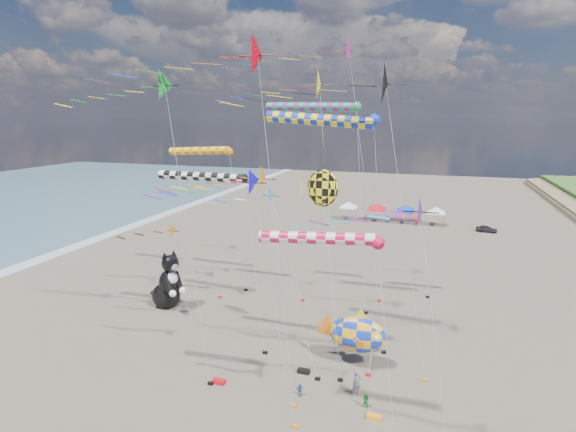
% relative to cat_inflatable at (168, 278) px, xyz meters
% --- Properties ---
extents(delta_kite_0, '(9.97, 1.99, 11.57)m').
position_rel_cat_inflatable_xyz_m(delta_kite_0, '(8.13, 5.33, 7.29)').
color(delta_kite_0, '#1CA0D1').
rests_on(delta_kite_0, ground).
extents(delta_kite_1, '(10.62, 2.59, 22.04)m').
position_rel_cat_inflatable_xyz_m(delta_kite_1, '(14.28, -2.07, 17.55)').
color(delta_kite_1, yellow).
rests_on(delta_kite_1, ground).
extents(delta_kite_2, '(8.26, 1.78, 15.15)m').
position_rel_cat_inflatable_xyz_m(delta_kite_2, '(22.40, -15.00, 10.95)').
color(delta_kite_2, '#5A18A2').
rests_on(delta_kite_2, ground).
extents(delta_kite_3, '(15.44, 2.80, 25.76)m').
position_rel_cat_inflatable_xyz_m(delta_kite_3, '(15.31, 7.62, 21.13)').
color(delta_kite_3, '#F50BA7').
rests_on(delta_kite_3, ground).
extents(delta_kite_4, '(11.65, 2.03, 15.38)m').
position_rel_cat_inflatable_xyz_m(delta_kite_4, '(11.86, -7.73, 11.07)').
color(delta_kite_4, orange).
rests_on(delta_kite_4, ground).
extents(delta_kite_5, '(11.16, 2.13, 21.35)m').
position_rel_cat_inflatable_xyz_m(delta_kite_5, '(5.83, -10.57, 16.99)').
color(delta_kite_5, '#168A2B').
rests_on(delta_kite_5, ground).
extents(delta_kite_6, '(9.35, 1.66, 15.57)m').
position_rel_cat_inflatable_xyz_m(delta_kite_6, '(12.94, -13.04, 11.35)').
color(delta_kite_6, '#1007DE').
rests_on(delta_kite_6, ground).
extents(delta_kite_7, '(10.74, 1.56, 7.81)m').
position_rel_cat_inflatable_xyz_m(delta_kite_7, '(-2.04, 3.46, 3.64)').
color(delta_kite_7, orange).
rests_on(delta_kite_7, ground).
extents(delta_kite_8, '(14.20, 2.50, 23.03)m').
position_rel_cat_inflatable_xyz_m(delta_kite_8, '(11.85, -11.14, 18.52)').
color(delta_kite_8, red).
rests_on(delta_kite_8, ground).
extents(delta_kite_9, '(15.15, 3.08, 21.99)m').
position_rel_cat_inflatable_xyz_m(delta_kite_9, '(19.91, -5.56, 17.28)').
color(delta_kite_9, black).
rests_on(delta_kite_9, ground).
extents(windsock_0, '(8.50, 0.84, 15.24)m').
position_rel_cat_inflatable_xyz_m(windsock_0, '(1.02, 6.13, 11.81)').
color(windsock_0, orange).
rests_on(windsock_0, ground).
extents(windsock_1, '(9.92, 0.84, 19.55)m').
position_rel_cat_inflatable_xyz_m(windsock_1, '(13.43, 4.31, 16.12)').
color(windsock_1, '#1B954F').
rests_on(windsock_1, ground).
extents(windsock_2, '(8.76, 0.69, 14.21)m').
position_rel_cat_inflatable_xyz_m(windsock_2, '(7.46, -5.48, 10.83)').
color(windsock_2, black).
rests_on(windsock_2, ground).
extents(windsock_3, '(7.07, 0.72, 8.59)m').
position_rel_cat_inflatable_xyz_m(windsock_3, '(20.30, 10.12, 5.23)').
color(windsock_3, red).
rests_on(windsock_3, ground).
extents(windsock_4, '(9.83, 0.91, 18.52)m').
position_rel_cat_inflatable_xyz_m(windsock_4, '(15.93, -2.55, 15.06)').
color(windsock_4, '#122CB6').
rests_on(windsock_4, ground).
extents(windsock_5, '(8.07, 0.70, 12.37)m').
position_rel_cat_inflatable_xyz_m(windsock_5, '(18.51, -13.19, 8.99)').
color(windsock_5, '#D20E41').
rests_on(windsock_5, ground).
extents(angelfish_kite, '(3.74, 3.02, 14.74)m').
position_rel_cat_inflatable_xyz_m(angelfish_kite, '(16.32, -5.38, 10.37)').
color(angelfish_kite, yellow).
rests_on(angelfish_kite, ground).
extents(cat_inflatable, '(4.88, 3.82, 5.89)m').
position_rel_cat_inflatable_xyz_m(cat_inflatable, '(0.00, 0.00, 0.00)').
color(cat_inflatable, black).
rests_on(cat_inflatable, ground).
extents(fish_inflatable, '(5.71, 2.37, 4.78)m').
position_rel_cat_inflatable_xyz_m(fish_inflatable, '(19.26, -5.10, -0.33)').
color(fish_inflatable, '#1333C0').
rests_on(fish_inflatable, ground).
extents(person_adult, '(0.79, 0.76, 1.83)m').
position_rel_cat_inflatable_xyz_m(person_adult, '(19.86, -8.64, -2.03)').
color(person_adult, slate).
rests_on(person_adult, ground).
extents(child_green, '(0.64, 0.58, 1.07)m').
position_rel_cat_inflatable_xyz_m(child_green, '(20.66, -9.85, -2.41)').
color(child_green, '#228F2E').
rests_on(child_green, ground).
extents(child_blue, '(0.58, 0.49, 0.93)m').
position_rel_cat_inflatable_xyz_m(child_blue, '(16.27, -9.92, -2.48)').
color(child_blue, '#2744A5').
rests_on(child_blue, ground).
extents(kite_bag_0, '(0.90, 0.44, 0.30)m').
position_rel_cat_inflatable_xyz_m(kite_bag_0, '(10.48, -10.27, -2.79)').
color(kite_bag_0, red).
rests_on(kite_bag_0, ground).
extents(kite_bag_1, '(0.90, 0.44, 0.30)m').
position_rel_cat_inflatable_xyz_m(kite_bag_1, '(15.77, -7.18, -2.79)').
color(kite_bag_1, black).
rests_on(kite_bag_1, ground).
extents(kite_bag_2, '(0.90, 0.44, 0.30)m').
position_rel_cat_inflatable_xyz_m(kite_bag_2, '(21.34, -10.77, -2.79)').
color(kite_bag_2, orange).
rests_on(kite_bag_2, ground).
extents(tent_row, '(19.20, 4.20, 3.80)m').
position_rel_cat_inflatable_xyz_m(tent_row, '(17.29, 43.04, 0.20)').
color(tent_row, white).
rests_on(tent_row, ground).
extents(parked_car, '(3.34, 1.64, 1.10)m').
position_rel_cat_inflatable_xyz_m(parked_car, '(32.66, 41.04, -2.40)').
color(parked_car, '#26262D').
rests_on(parked_car, ground).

